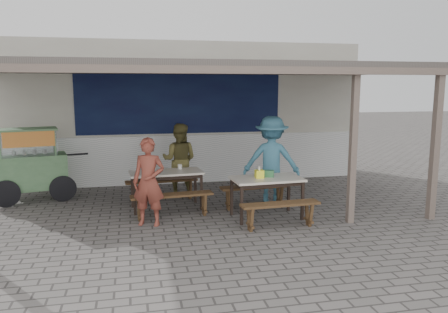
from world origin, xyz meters
name	(u,v)px	position (x,y,z in m)	size (l,w,h in m)	color
ground	(211,216)	(0.00, 0.00, 0.00)	(60.00, 60.00, 0.00)	#625C58
back_wall	(186,113)	(0.00, 3.58, 1.72)	(9.00, 1.28, 3.50)	beige
warung_roof	(203,70)	(0.02, 0.90, 2.71)	(9.00, 4.21, 2.81)	#524C46
table_left	(166,175)	(-0.77, 0.67, 0.67)	(1.45, 0.77, 0.75)	silver
bench_left_street	(172,200)	(-0.72, 0.03, 0.34)	(1.52, 0.40, 0.45)	brown
bench_left_wall	(162,185)	(-0.82, 1.32, 0.34)	(1.52, 0.40, 0.45)	brown
table_right	(267,182)	(0.98, -0.31, 0.67)	(1.31, 0.81, 0.75)	silver
bench_right_street	(280,209)	(1.02, -0.97, 0.33)	(1.39, 0.36, 0.45)	brown
bench_right_wall	(255,192)	(0.95, 0.36, 0.33)	(1.39, 0.36, 0.45)	brown
vendor_cart	(32,162)	(-3.47, 1.90, 0.83)	(1.82, 1.05, 1.54)	#628D5E
patron_street_side	(149,182)	(-1.14, -0.30, 0.77)	(0.56, 0.37, 1.54)	brown
patron_wall_side	(179,160)	(-0.40, 1.67, 0.80)	(0.78, 0.61, 1.61)	brown
patron_right_table	(271,160)	(1.39, 0.67, 0.90)	(1.16, 0.67, 1.80)	teal
tissue_box	(259,174)	(0.84, -0.29, 0.82)	(0.14, 0.14, 0.14)	#FDF72A
donation_box	(269,174)	(1.04, -0.24, 0.81)	(0.18, 0.12, 0.12)	#317041
condiment_jar	(180,167)	(-0.47, 0.88, 0.80)	(0.09, 0.09, 0.10)	silver
condiment_bowl	(151,170)	(-1.05, 0.77, 0.78)	(0.21, 0.21, 0.05)	silver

